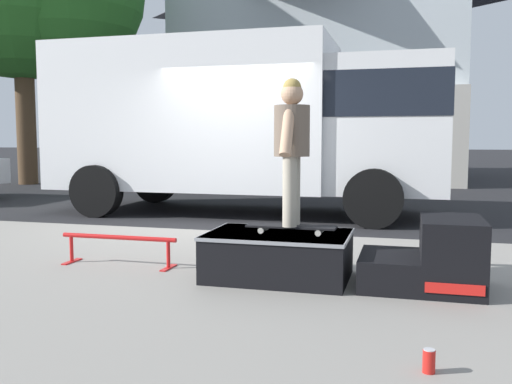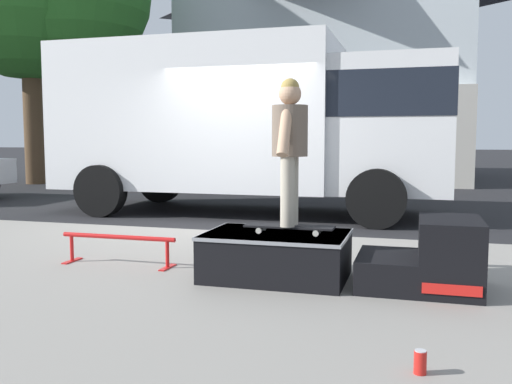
% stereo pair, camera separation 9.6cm
% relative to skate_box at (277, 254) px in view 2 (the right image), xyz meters
% --- Properties ---
extents(ground_plane, '(140.00, 140.00, 0.00)m').
position_rel_skate_box_xyz_m(ground_plane, '(-1.58, 2.78, -0.34)').
color(ground_plane, black).
extents(sidewalk_slab, '(50.00, 5.00, 0.12)m').
position_rel_skate_box_xyz_m(sidewalk_slab, '(-1.58, -0.22, -0.28)').
color(sidewalk_slab, gray).
rests_on(sidewalk_slab, ground).
extents(skate_box, '(1.24, 0.87, 0.40)m').
position_rel_skate_box_xyz_m(skate_box, '(0.00, 0.00, 0.00)').
color(skate_box, black).
rests_on(skate_box, sidewalk_slab).
extents(kicker_ramp, '(0.97, 0.78, 0.59)m').
position_rel_skate_box_xyz_m(kicker_ramp, '(1.29, -0.00, 0.03)').
color(kicker_ramp, black).
rests_on(kicker_ramp, sidewalk_slab).
extents(grind_rail, '(1.20, 0.28, 0.30)m').
position_rel_skate_box_xyz_m(grind_rail, '(-1.61, 0.08, -0.00)').
color(grind_rail, red).
rests_on(grind_rail, sidewalk_slab).
extents(skateboard, '(0.78, 0.21, 0.07)m').
position_rel_skate_box_xyz_m(skateboard, '(0.11, 0.01, 0.24)').
color(skateboard, black).
rests_on(skateboard, skate_box).
extents(skater_kid, '(0.31, 0.65, 1.26)m').
position_rel_skate_box_xyz_m(skater_kid, '(0.11, 0.01, 1.00)').
color(skater_kid, '#B7AD99').
rests_on(skater_kid, skateboard).
extents(soda_can, '(0.07, 0.07, 0.13)m').
position_rel_skate_box_xyz_m(soda_can, '(1.21, -1.74, -0.15)').
color(soda_can, red).
rests_on(soda_can, sidewalk_slab).
extents(box_truck, '(6.91, 2.63, 3.05)m').
position_rel_skate_box_xyz_m(box_truck, '(-1.73, 4.98, 1.37)').
color(box_truck, white).
rests_on(box_truck, ground).
extents(house_behind, '(9.54, 8.23, 8.40)m').
position_rel_skate_box_xyz_m(house_behind, '(-1.82, 15.42, 3.91)').
color(house_behind, silver).
rests_on(house_behind, ground).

